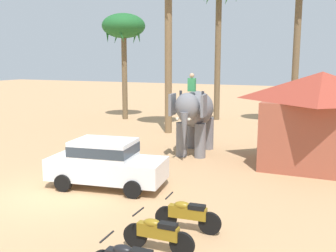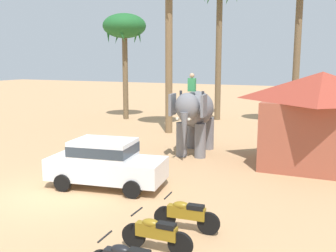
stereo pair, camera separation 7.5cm
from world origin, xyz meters
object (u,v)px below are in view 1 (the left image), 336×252
object	(u,v)px
motorcycle_mid_row	(187,214)
roadside_hut	(320,117)
signboard_yellow	(290,127)
elephant_with_mahout	(195,113)
palm_tree_left_of_road	(124,29)
car_sedan_foreground	(106,161)
motorcycle_second_in_row	(158,233)

from	to	relation	value
motorcycle_mid_row	roadside_hut	bearing A→B (deg)	71.21
roadside_hut	signboard_yellow	world-z (taller)	roadside_hut
elephant_with_mahout	palm_tree_left_of_road	xyz separation A→B (m)	(-8.71, 8.41, 4.75)
car_sedan_foreground	roadside_hut	bearing A→B (deg)	41.09
elephant_with_mahout	motorcycle_second_in_row	bearing A→B (deg)	-74.77
motorcycle_second_in_row	signboard_yellow	size ratio (longest dim) A/B	0.75
elephant_with_mahout	palm_tree_left_of_road	world-z (taller)	palm_tree_left_of_road
roadside_hut	motorcycle_mid_row	bearing A→B (deg)	-108.79
motorcycle_second_in_row	roadside_hut	size ratio (longest dim) A/B	0.36
roadside_hut	motorcycle_second_in_row	bearing A→B (deg)	-107.49
motorcycle_mid_row	signboard_yellow	world-z (taller)	signboard_yellow
roadside_hut	signboard_yellow	distance (m)	1.27
motorcycle_second_in_row	roadside_hut	distance (m)	10.01
motorcycle_second_in_row	signboard_yellow	distance (m)	9.28
motorcycle_second_in_row	motorcycle_mid_row	bearing A→B (deg)	80.67
motorcycle_second_in_row	motorcycle_mid_row	distance (m)	1.36
elephant_with_mahout	roadside_hut	xyz separation A→B (m)	(5.57, -0.13, 0.13)
palm_tree_left_of_road	car_sedan_foreground	bearing A→B (deg)	-62.18
palm_tree_left_of_road	signboard_yellow	bearing A→B (deg)	-34.20
motorcycle_mid_row	palm_tree_left_of_road	bearing A→B (deg)	124.78
car_sedan_foreground	signboard_yellow	size ratio (longest dim) A/B	1.79
roadside_hut	signboard_yellow	xyz separation A→B (m)	(-1.13, -0.40, -0.44)
motorcycle_mid_row	roadside_hut	size ratio (longest dim) A/B	0.36
motorcycle_mid_row	roadside_hut	distance (m)	8.68
palm_tree_left_of_road	signboard_yellow	distance (m)	16.68
car_sedan_foreground	elephant_with_mahout	distance (m)	6.17
car_sedan_foreground	signboard_yellow	bearing A→B (deg)	44.37
car_sedan_foreground	palm_tree_left_of_road	distance (m)	17.26
roadside_hut	signboard_yellow	bearing A→B (deg)	-160.73
car_sedan_foreground	roadside_hut	distance (m)	8.96
motorcycle_mid_row	palm_tree_left_of_road	distance (m)	21.17
elephant_with_mahout	motorcycle_second_in_row	world-z (taller)	elephant_with_mahout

